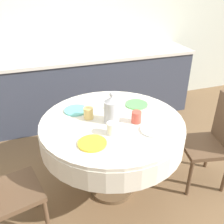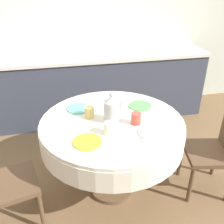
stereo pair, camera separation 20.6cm
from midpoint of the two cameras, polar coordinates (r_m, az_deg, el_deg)
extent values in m
plane|color=brown|center=(2.58, -2.39, -16.93)|extent=(12.00, 12.00, 0.00)
cube|color=beige|center=(3.63, -11.60, 19.62)|extent=(7.00, 0.05, 2.60)
cube|color=#383D4C|center=(3.54, -9.45, 5.07)|extent=(3.20, 0.60, 0.88)
cube|color=beige|center=(3.39, -10.08, 12.24)|extent=(3.24, 0.64, 0.04)
cylinder|color=brown|center=(2.56, -2.40, -16.61)|extent=(0.44, 0.44, 0.04)
cylinder|color=brown|center=(2.37, -2.53, -11.83)|extent=(0.11, 0.11, 0.52)
cylinder|color=silver|center=(2.16, -2.73, -4.74)|extent=(1.22, 1.22, 0.18)
cylinder|color=silver|center=(2.10, -2.80, -2.35)|extent=(1.21, 1.21, 0.03)
cube|color=brown|center=(2.50, 17.98, -7.51)|extent=(0.47, 0.47, 0.04)
cylinder|color=brown|center=(2.45, 14.99, -14.54)|extent=(0.04, 0.04, 0.40)
cylinder|color=brown|center=(2.70, 12.33, -9.54)|extent=(0.04, 0.04, 0.40)
cylinder|color=brown|center=(2.83, 19.19, -8.65)|extent=(0.04, 0.04, 0.40)
cube|color=brown|center=(2.12, -24.52, -16.54)|extent=(0.48, 0.48, 0.04)
cylinder|color=brown|center=(2.41, -19.96, -16.41)|extent=(0.04, 0.04, 0.40)
cylinder|color=brown|center=(2.17, -17.49, -22.39)|extent=(0.04, 0.04, 0.40)
cylinder|color=yellow|center=(1.82, -7.78, -7.18)|extent=(0.21, 0.21, 0.01)
cylinder|color=white|center=(1.90, -3.09, -3.86)|extent=(0.08, 0.08, 0.10)
cylinder|color=white|center=(1.97, 6.59, -4.20)|extent=(0.21, 0.21, 0.01)
cylinder|color=#CC4C3D|center=(2.04, 2.75, -1.25)|extent=(0.08, 0.08, 0.10)
cylinder|color=#60BCB7|center=(2.27, -10.81, 0.34)|extent=(0.21, 0.21, 0.01)
cylinder|color=#DBB766|center=(2.12, -8.17, -0.32)|extent=(0.08, 0.08, 0.10)
cylinder|color=#5BA85B|center=(2.34, 3.11, 1.70)|extent=(0.21, 0.21, 0.01)
cylinder|color=white|center=(2.23, -0.67, 1.54)|extent=(0.08, 0.08, 0.10)
cylinder|color=#B2B2B7|center=(2.04, -2.97, 0.00)|extent=(0.13, 0.13, 0.18)
cone|color=#B2B2B7|center=(1.98, -3.05, 2.88)|extent=(0.12, 0.12, 0.04)
sphere|color=#B2B2B7|center=(1.97, -3.08, 3.95)|extent=(0.04, 0.04, 0.04)
camera|label=1|loc=(0.10, -92.86, -1.57)|focal=40.00mm
camera|label=2|loc=(0.10, 87.14, 1.57)|focal=40.00mm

